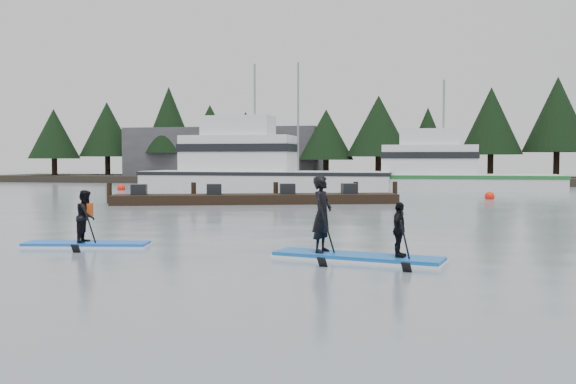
% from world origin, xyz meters
% --- Properties ---
extents(ground, '(160.00, 160.00, 0.00)m').
position_xyz_m(ground, '(0.00, 0.00, 0.00)').
color(ground, slate).
rests_on(ground, ground).
extents(far_shore, '(70.00, 8.00, 0.60)m').
position_xyz_m(far_shore, '(0.00, 42.00, 0.30)').
color(far_shore, '#2D281E').
rests_on(far_shore, ground).
extents(treeline, '(60.00, 4.00, 8.00)m').
position_xyz_m(treeline, '(0.00, 42.00, 0.00)').
color(treeline, black).
rests_on(treeline, ground).
extents(waterfront_building, '(18.00, 6.00, 5.00)m').
position_xyz_m(waterfront_building, '(-14.00, 44.00, 2.50)').
color(waterfront_building, '#4C4C51').
rests_on(waterfront_building, ground).
extents(fishing_boat_large, '(17.38, 5.08, 9.81)m').
position_xyz_m(fishing_boat_large, '(-7.09, 29.96, 0.74)').
color(fishing_boat_large, silver).
rests_on(fishing_boat_large, ground).
extents(fishing_boat_medium, '(13.98, 4.52, 8.32)m').
position_xyz_m(fishing_boat_medium, '(5.80, 30.72, 0.59)').
color(fishing_boat_medium, silver).
rests_on(fishing_boat_medium, ground).
extents(floating_dock, '(13.42, 5.83, 0.45)m').
position_xyz_m(floating_dock, '(-3.60, 15.82, 0.23)').
color(floating_dock, black).
rests_on(floating_dock, ground).
extents(buoy_b, '(0.56, 0.56, 0.56)m').
position_xyz_m(buoy_b, '(0.02, 23.46, 0.00)').
color(buoy_b, red).
rests_on(buoy_b, ground).
extents(buoy_a, '(0.54, 0.54, 0.54)m').
position_xyz_m(buoy_a, '(-15.94, 26.58, 0.00)').
color(buoy_a, red).
rests_on(buoy_a, ground).
extents(buoy_d, '(0.52, 0.52, 0.52)m').
position_xyz_m(buoy_d, '(7.66, 21.63, 0.00)').
color(buoy_d, red).
rests_on(buoy_d, ground).
extents(paddleboard_solo, '(3.09, 1.23, 1.85)m').
position_xyz_m(paddleboard_solo, '(-3.89, 0.49, 0.49)').
color(paddleboard_solo, blue).
rests_on(paddleboard_solo, ground).
extents(paddleboard_duo, '(3.71, 1.68, 2.28)m').
position_xyz_m(paddleboard_duo, '(2.69, -0.24, 0.55)').
color(paddleboard_duo, '#135AB3').
rests_on(paddleboard_duo, ground).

